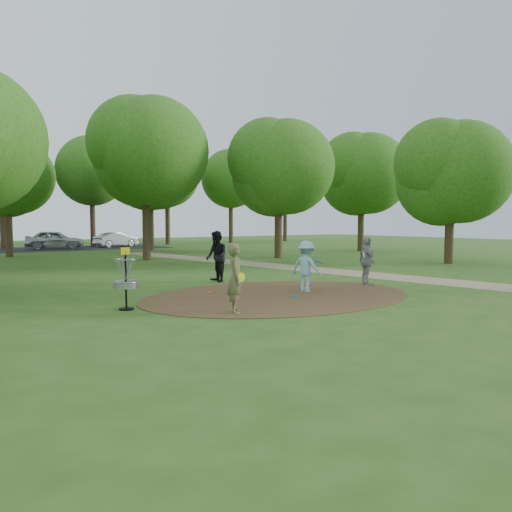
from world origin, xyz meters
TOP-DOWN VIEW (x-y plane):
  - ground at (0.00, 0.00)m, footprint 100.00×100.00m
  - dirt_clearing at (0.00, 0.00)m, footprint 8.40×8.40m
  - footpath at (6.50, 2.00)m, footprint 7.55×39.89m
  - parking_lot at (2.00, 30.00)m, footprint 14.00×8.00m
  - player_observer_with_disc at (-2.51, -1.61)m, footprint 0.66×0.72m
  - player_throwing_with_disc at (1.16, 0.15)m, footprint 1.12×1.15m
  - player_walking_with_disc at (0.18, 3.97)m, footprint 0.81×0.98m
  - player_waiting_with_disc at (3.82, 0.15)m, footprint 0.71×1.05m
  - disc_ground_cyan at (-0.62, 1.39)m, footprint 0.22×0.22m
  - disc_ground_blue at (0.19, -0.47)m, footprint 0.22×0.22m
  - disc_ground_red at (-1.43, 1.55)m, footprint 0.22×0.22m
  - car_left at (0.35, 29.68)m, footprint 4.66×3.09m
  - car_right at (5.39, 30.10)m, footprint 3.93×2.19m
  - disc_golf_basket at (-4.50, 0.30)m, footprint 0.63×0.63m
  - tree_ring at (2.54, 10.33)m, footprint 37.05×45.96m

SIDE VIEW (x-z plane):
  - ground at x=0.00m, z-range 0.00..0.00m
  - parking_lot at x=2.00m, z-range 0.00..0.01m
  - footpath at x=6.50m, z-range 0.00..0.01m
  - dirt_clearing at x=0.00m, z-range 0.00..0.02m
  - disc_ground_cyan at x=-0.62m, z-range 0.02..0.04m
  - disc_ground_blue at x=0.19m, z-range 0.02..0.04m
  - disc_ground_red at x=-1.43m, z-range 0.02..0.04m
  - car_right at x=5.39m, z-range 0.00..1.23m
  - car_left at x=0.35m, z-range 0.00..1.47m
  - player_throwing_with_disc at x=1.16m, z-range 0.00..1.58m
  - player_waiting_with_disc at x=3.82m, z-range 0.00..1.65m
  - player_observer_with_disc at x=-2.51m, z-range 0.00..1.66m
  - disc_golf_basket at x=-4.50m, z-range 0.10..1.64m
  - player_walking_with_disc at x=0.18m, z-range 0.00..1.84m
  - tree_ring at x=2.54m, z-range 0.48..10.14m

